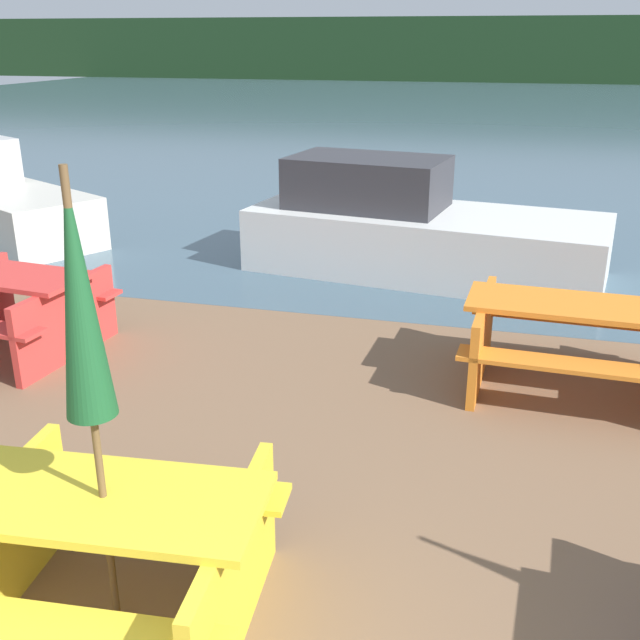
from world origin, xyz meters
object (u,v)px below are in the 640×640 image
at_px(picnic_table_yellow, 109,549).
at_px(boat, 414,230).
at_px(picnic_table_red, 10,304).
at_px(umbrella_darkgreen, 80,303).
at_px(picnic_table_orange, 579,337).

xyz_separation_m(picnic_table_yellow, boat, (0.59, 6.50, 0.07)).
bearing_deg(picnic_table_yellow, picnic_table_red, 132.33).
bearing_deg(boat, picnic_table_yellow, -86.74).
height_order(picnic_table_red, boat, boat).
distance_m(picnic_table_yellow, picnic_table_red, 4.04).
relative_size(picnic_table_red, umbrella_darkgreen, 0.72).
height_order(picnic_table_orange, boat, boat).
bearing_deg(picnic_table_orange, picnic_table_yellow, -124.75).
bearing_deg(picnic_table_yellow, umbrella_darkgreen, 0.00).
bearing_deg(picnic_table_orange, boat, 120.55).
distance_m(picnic_table_red, boat, 4.82).
height_order(picnic_table_yellow, boat, boat).
height_order(picnic_table_yellow, umbrella_darkgreen, umbrella_darkgreen).
xyz_separation_m(picnic_table_orange, umbrella_darkgreen, (-2.39, -3.44, 1.27)).
xyz_separation_m(picnic_table_yellow, picnic_table_red, (-2.72, 2.98, 0.00)).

